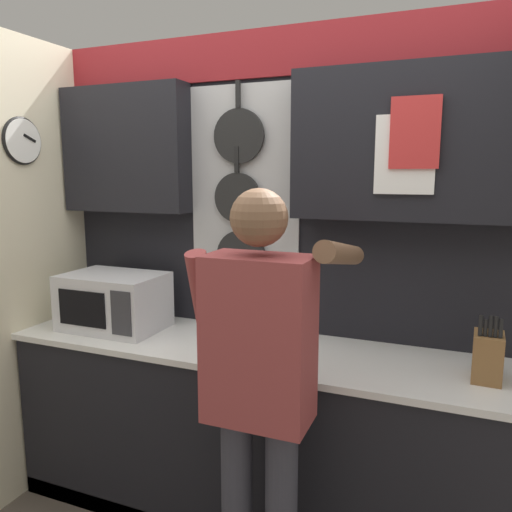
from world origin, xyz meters
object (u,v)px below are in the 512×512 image
Objects in this scene: knife_block at (488,356)px; person at (260,373)px; microwave at (114,301)px; utensil_crock at (245,328)px.

knife_block is 0.16× the size of person.
utensil_crock reaches higher than microwave.
person is at bearing -148.17° from knife_block.
utensil_crock is at bearing 119.21° from person.
microwave is at bearing -179.98° from knife_block.
microwave is 1.60× the size of utensil_crock.
utensil_crock reaches higher than knife_block.
knife_block is 0.91m from person.
utensil_crock is (-1.04, 0.00, -0.01)m from knife_block.
utensil_crock is (0.75, 0.00, -0.06)m from microwave.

